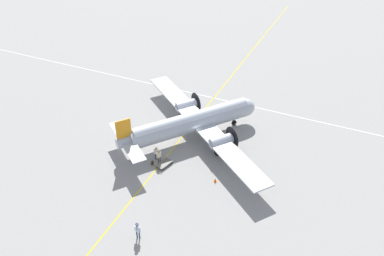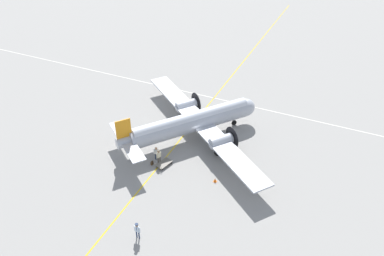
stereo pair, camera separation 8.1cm
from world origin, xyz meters
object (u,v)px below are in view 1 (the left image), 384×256
object	(u,v)px
passenger_boarding	(159,155)
ramp_agent	(156,152)
baggage_cart	(164,163)
airliner_main	(195,121)
crew_foreground	(137,229)
traffic_cone	(215,180)
suitcase_near_door	(152,163)

from	to	relation	value
passenger_boarding	ramp_agent	distance (m)	0.76
passenger_boarding	baggage_cart	xyz separation A→B (m)	(-0.12, -0.67, -0.90)
airliner_main	passenger_boarding	xyz separation A→B (m)	(-6.32, 1.60, -1.20)
crew_foreground	passenger_boarding	xyz separation A→B (m)	(10.10, 3.32, 0.01)
crew_foreground	traffic_cone	size ratio (longest dim) A/B	3.86
passenger_boarding	suitcase_near_door	size ratio (longest dim) A/B	4.01
suitcase_near_door	baggage_cart	world-z (taller)	baggage_cart
airliner_main	traffic_cone	world-z (taller)	airliner_main
airliner_main	suitcase_near_door	distance (m)	7.55
ramp_agent	suitcase_near_door	bearing A→B (deg)	-113.18
passenger_boarding	suitcase_near_door	distance (m)	1.28
airliner_main	passenger_boarding	bearing A→B (deg)	-156.24
airliner_main	baggage_cart	xyz separation A→B (m)	(-6.43, 0.93, -2.10)
crew_foreground	baggage_cart	size ratio (longest dim) A/B	0.87
passenger_boarding	crew_foreground	bearing A→B (deg)	-135.58
airliner_main	crew_foreground	distance (m)	16.55
crew_foreground	baggage_cart	distance (m)	10.37
ramp_agent	baggage_cart	world-z (taller)	ramp_agent
baggage_cart	traffic_cone	world-z (taller)	baggage_cart
airliner_main	passenger_boarding	distance (m)	6.63
suitcase_near_door	baggage_cart	xyz separation A→B (m)	(0.45, -1.30, 0.06)
passenger_boarding	suitcase_near_door	xyz separation A→B (m)	(-0.57, 0.63, -0.96)
ramp_agent	passenger_boarding	bearing A→B (deg)	-59.60
traffic_cone	passenger_boarding	bearing A→B (deg)	88.44
crew_foreground	passenger_boarding	size ratio (longest dim) A/B	0.99
ramp_agent	traffic_cone	xyz separation A→B (m)	(-0.66, -7.57, -0.87)
airliner_main	traffic_cone	size ratio (longest dim) A/B	46.80
passenger_boarding	traffic_cone	distance (m)	7.05
airliner_main	ramp_agent	distance (m)	6.37
airliner_main	suitcase_near_door	size ratio (longest dim) A/B	48.21
crew_foreground	ramp_agent	world-z (taller)	crew_foreground
traffic_cone	airliner_main	bearing A→B (deg)	39.59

